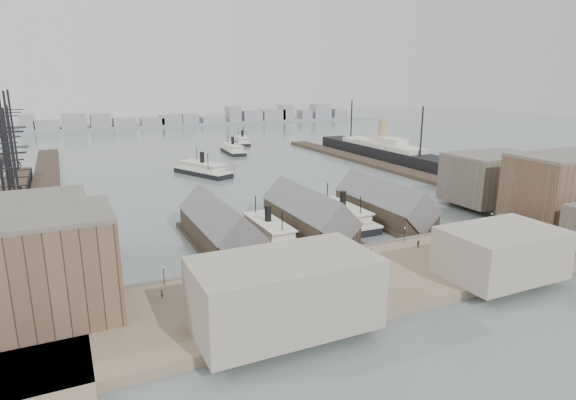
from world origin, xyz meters
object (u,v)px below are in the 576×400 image
ocean_steamer (382,151)px  tram (517,226)px  horse_cart_right (463,249)px  ferry_docked_west (268,231)px  horse_cart_center (372,263)px  horse_cart_left (239,287)px

ocean_steamer → tram: bearing=-110.3°
ocean_steamer → horse_cart_right: 145.18m
ferry_docked_west → horse_cart_center: (11.49, -31.68, 0.42)m
ferry_docked_west → ocean_steamer: bearing=41.7°
horse_cart_center → horse_cart_right: bearing=-88.8°
tram → ferry_docked_west: bearing=154.0°
horse_cart_right → ocean_steamer: bearing=-19.5°
ferry_docked_west → tram: 66.42m
horse_cart_right → tram: bearing=-68.9°
tram → horse_cart_right: size_ratio=2.29×
ferry_docked_west → horse_cart_right: bearing=-43.5°
ocean_steamer → horse_cart_center: 156.35m
horse_cart_right → horse_cart_center: bearing=93.4°
horse_cart_left → horse_cart_center: (30.84, -0.50, -0.09)m
ferry_docked_west → horse_cart_left: 36.70m
tram → horse_cart_center: (-48.30, -2.80, -1.24)m
ocean_steamer → horse_cart_left: (-124.36, -124.79, -1.56)m
horse_cart_center → ocean_steamer: bearing=-30.0°
horse_cart_left → horse_cart_right: (55.19, -2.85, -0.03)m
horse_cart_left → ferry_docked_west: bearing=6.2°
ocean_steamer → horse_cart_right: ocean_steamer is taller
horse_cart_center → horse_cart_right: 24.46m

